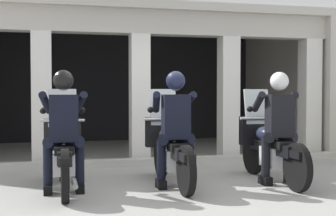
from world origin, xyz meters
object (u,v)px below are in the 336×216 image
object	(u,v)px
police_officer_right	(279,118)
motorcycle_right	(269,147)
motorcycle_center	(170,149)
police_officer_center	(175,119)
motorcycle_left	(63,152)
police_officer_left	(64,120)

from	to	relation	value
police_officer_right	motorcycle_right	bearing A→B (deg)	92.99
motorcycle_center	police_officer_right	distance (m)	1.59
police_officer_center	motorcycle_left	bearing A→B (deg)	168.45
police_officer_right	police_officer_center	bearing A→B (deg)	179.48
motorcycle_center	police_officer_right	world-z (taller)	police_officer_right
motorcycle_center	motorcycle_left	bearing A→B (deg)	179.29
police_officer_center	police_officer_right	bearing A→B (deg)	-4.18
motorcycle_right	police_officer_right	distance (m)	0.52
motorcycle_left	police_officer_left	xyz separation A→B (m)	(-0.00, -0.28, 0.44)
motorcycle_left	police_officer_right	size ratio (longest dim) A/B	1.29
police_officer_left	police_officer_right	xyz separation A→B (m)	(2.96, -0.10, 0.00)
motorcycle_left	motorcycle_right	world-z (taller)	same
motorcycle_left	police_officer_right	bearing A→B (deg)	-13.57
motorcycle_right	motorcycle_left	bearing A→B (deg)	-178.78
police_officer_left	motorcycle_center	size ratio (longest dim) A/B	0.78
motorcycle_center	motorcycle_right	size ratio (longest dim) A/B	1.00
motorcycle_left	police_officer_right	distance (m)	3.02
police_officer_left	motorcycle_center	world-z (taller)	police_officer_left
motorcycle_center	police_officer_right	size ratio (longest dim) A/B	1.29
police_officer_left	motorcycle_left	bearing A→B (deg)	83.65
police_officer_left	motorcycle_center	distance (m)	1.57
motorcycle_right	motorcycle_center	bearing A→B (deg)	179.48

